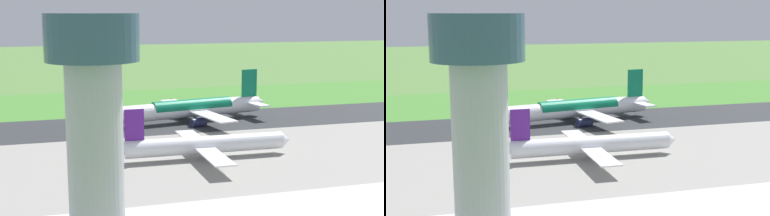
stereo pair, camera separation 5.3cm
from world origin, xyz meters
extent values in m
plane|color=#547F3D|center=(0.00, 0.00, 0.00)|extent=(800.00, 800.00, 0.00)
cube|color=#2D3033|center=(0.00, 0.00, 0.03)|extent=(600.00, 32.07, 0.06)
cube|color=gray|center=(0.00, 50.09, 0.03)|extent=(440.00, 110.00, 0.05)
cube|color=#478534|center=(0.00, -34.71, 0.02)|extent=(600.00, 80.00, 0.04)
cylinder|color=white|center=(-5.84, 0.00, 4.20)|extent=(48.19, 13.28, 5.20)
cone|color=white|center=(19.29, 4.33, 4.20)|extent=(3.80, 5.38, 4.94)
cone|color=white|center=(-30.67, -4.28, 4.80)|extent=(4.20, 4.95, 4.42)
cube|color=#0C724C|center=(-26.65, -3.59, 11.30)|extent=(5.60, 1.44, 9.00)
cube|color=white|center=(-27.58, 1.83, 5.00)|extent=(5.47, 9.55, 0.36)
cube|color=white|center=(-25.72, -9.01, 5.00)|extent=(5.47, 9.55, 0.36)
cube|color=white|center=(-8.69, 10.67, 3.80)|extent=(9.65, 22.70, 0.35)
cube|color=white|center=(-4.95, -11.01, 3.80)|extent=(9.65, 22.70, 0.35)
cylinder|color=#23284C|center=(-5.63, 7.65, 1.32)|extent=(4.91, 3.52, 2.80)
cylinder|color=#23284C|center=(-3.08, -7.14, 1.32)|extent=(4.91, 3.52, 2.80)
cylinder|color=black|center=(12.14, 3.10, 1.71)|extent=(0.70, 0.70, 3.42)
cylinder|color=black|center=(-9.47, 3.43, 1.71)|extent=(0.70, 0.70, 3.42)
cylinder|color=black|center=(-8.11, -4.45, 1.71)|extent=(0.70, 0.70, 3.42)
cylinder|color=#0C724C|center=(-5.84, 0.00, 4.72)|extent=(26.90, 9.64, 5.23)
cylinder|color=white|center=(3.36, 43.12, 3.40)|extent=(38.97, 4.97, 4.21)
cone|color=white|center=(-17.30, 43.52, 3.40)|extent=(2.51, 4.05, 4.00)
cone|color=white|center=(23.78, 42.73, 3.89)|extent=(2.91, 3.64, 3.58)
cube|color=#591E8C|center=(20.47, 42.79, 9.16)|extent=(4.55, 0.49, 7.29)
cube|color=white|center=(4.00, 34.19, 3.08)|extent=(5.21, 17.92, 0.28)
cube|color=white|center=(4.34, 52.02, 3.08)|extent=(5.21, 17.92, 0.28)
cylinder|color=black|center=(3.36, 43.12, 0.65)|extent=(0.65, 0.65, 1.30)
cylinder|color=#B2B2B7|center=(37.96, 122.80, 22.21)|extent=(4.40, 4.40, 18.00)
cylinder|color=#38566B|center=(37.96, 122.80, 33.01)|extent=(7.20, 7.20, 3.60)
cube|color=#B21914|center=(28.13, 20.32, 0.70)|extent=(3.94, 4.45, 0.75)
cube|color=#2D333D|center=(28.01, 20.48, 1.35)|extent=(2.67, 2.78, 0.55)
cylinder|color=black|center=(29.64, 19.70, 0.32)|extent=(0.56, 0.65, 0.64)
cylinder|color=black|center=(28.27, 18.69, 0.32)|extent=(0.56, 0.65, 0.64)
cylinder|color=black|center=(27.98, 21.95, 0.32)|extent=(0.56, 0.65, 0.64)
cylinder|color=black|center=(26.61, 20.94, 0.32)|extent=(0.56, 0.65, 0.64)
cylinder|color=slate|center=(-7.77, -34.13, 0.81)|extent=(0.10, 0.10, 1.61)
cube|color=red|center=(-7.77, -34.15, 1.91)|extent=(0.60, 0.04, 0.60)
cone|color=orange|center=(-3.92, -37.04, 0.28)|extent=(0.40, 0.40, 0.55)
camera|label=1|loc=(42.48, 165.14, 35.02)|focal=51.67mm
camera|label=2|loc=(42.43, 165.16, 35.02)|focal=51.67mm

